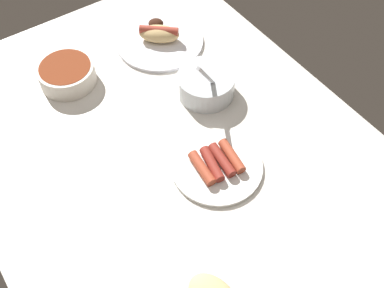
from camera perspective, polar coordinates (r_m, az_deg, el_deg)
ground_plane at (r=110.27cm, az=-2.79°, el=-0.66°), size 120.00×90.00×3.00cm
bowl_coleslaw at (r=117.48cm, az=1.80°, el=7.65°), size 14.97×14.97×16.11cm
bowl_chili at (r=125.10cm, az=-15.56°, el=8.59°), size 15.02×15.02×5.50cm
plate_sausages at (r=104.69cm, az=3.15°, el=-2.63°), size 21.49×21.49×3.35cm
plate_hotdog_assembled at (r=133.55cm, az=-4.15°, el=13.25°), size 25.20×25.20×5.61cm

